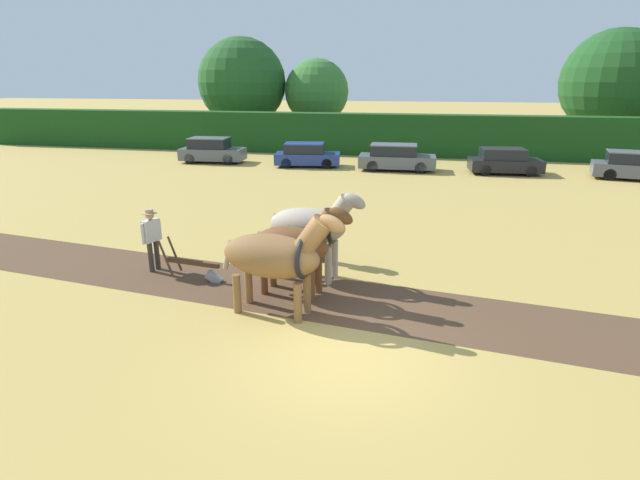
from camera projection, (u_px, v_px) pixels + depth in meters
ground_plane at (344, 353)px, 9.65m from camera, size 240.00×240.00×0.00m
plowed_furrow_strip at (162, 274)px, 13.59m from camera, size 25.67×5.76×0.01m
hedgerow at (411, 135)px, 34.36m from camera, size 67.84×1.77×2.82m
tree_far_left at (242, 83)px, 41.05m from camera, size 7.16×7.16×8.42m
tree_left at (317, 92)px, 40.88m from camera, size 5.23×5.23×6.74m
tree_center_left at (614, 82)px, 36.10m from camera, size 7.43×7.43×8.60m
draft_horse_lead_left at (276, 256)px, 10.90m from camera, size 2.98×1.30×2.49m
draft_horse_lead_right at (295, 245)px, 11.94m from camera, size 2.65×1.17×2.36m
draft_horse_trail_left at (311, 226)px, 12.89m from camera, size 2.72×1.22×2.46m
plow at (198, 268)px, 13.12m from camera, size 1.79×0.55×1.13m
farmer_at_plow at (152, 235)px, 13.52m from camera, size 0.44×0.65×1.75m
farmer_beside_team at (327, 231)px, 14.19m from camera, size 0.57×0.41×1.63m
parked_car_far_left at (212, 151)px, 31.71m from camera, size 4.13×2.05×1.56m
parked_car_left at (307, 155)px, 30.26m from camera, size 4.11×2.31×1.42m
parked_car_center_left at (396, 158)px, 28.95m from camera, size 4.44×2.00×1.50m
parked_car_center at (504, 161)px, 27.92m from camera, size 4.02×2.19×1.42m
parked_car_center_right at (637, 166)px, 26.23m from camera, size 4.57×2.55×1.47m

